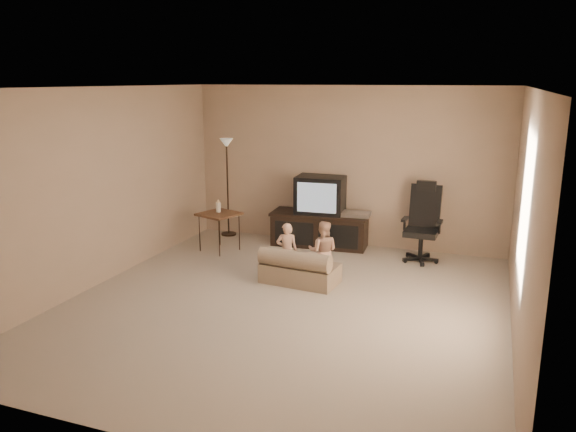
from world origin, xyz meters
name	(u,v)px	position (x,y,z in m)	size (l,w,h in m)	color
floor	(284,305)	(0.00, 0.00, 0.00)	(5.50, 5.50, 0.00)	#B7A691
room_shell	(284,178)	(0.00, 0.00, 1.52)	(5.50, 5.50, 5.50)	silver
tv_stand	(320,217)	(-0.32, 2.49, 0.46)	(1.59, 0.67, 1.12)	black
office_chair	(422,233)	(1.29, 2.28, 0.42)	(0.57, 0.59, 1.16)	black
side_table	(219,214)	(-1.70, 1.69, 0.58)	(0.68, 0.68, 0.81)	brown
floor_lamp	(227,165)	(-1.97, 2.55, 1.20)	(0.25, 0.25, 1.64)	black
child_sofa	(299,269)	(-0.08, 0.74, 0.19)	(1.02, 0.64, 0.48)	gray
toddler_left	(287,251)	(-0.28, 0.85, 0.38)	(0.28, 0.21, 0.77)	tan
toddler_right	(323,251)	(0.18, 0.96, 0.40)	(0.39, 0.21, 0.81)	tan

